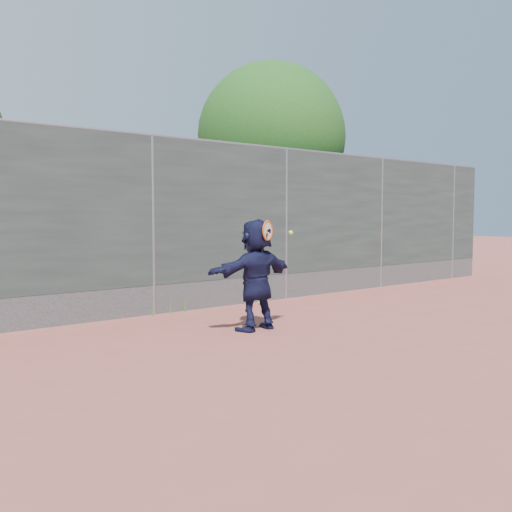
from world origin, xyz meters
TOP-DOWN VIEW (x-y plane):
  - ground at (0.00, 0.00)m, footprint 80.00×80.00m
  - player at (0.52, 1.40)m, footprint 1.53×0.57m
  - ball_ground at (2.08, 3.21)m, footprint 0.07×0.07m
  - fence at (-0.00, 3.50)m, footprint 20.00×0.06m
  - swing_action at (0.61, 1.21)m, footprint 0.66×0.15m
  - tree_right at (4.68, 5.75)m, footprint 3.78×3.60m
  - weed_clump at (0.29, 3.38)m, footprint 0.68×0.07m

SIDE VIEW (x-z plane):
  - ground at x=0.00m, z-range 0.00..0.00m
  - ball_ground at x=2.08m, z-range 0.00..0.07m
  - weed_clump at x=0.29m, z-range -0.02..0.28m
  - player at x=0.52m, z-range 0.00..1.62m
  - swing_action at x=0.61m, z-range 1.18..1.69m
  - fence at x=0.00m, z-range 0.07..3.09m
  - tree_right at x=4.68m, z-range 0.80..6.19m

